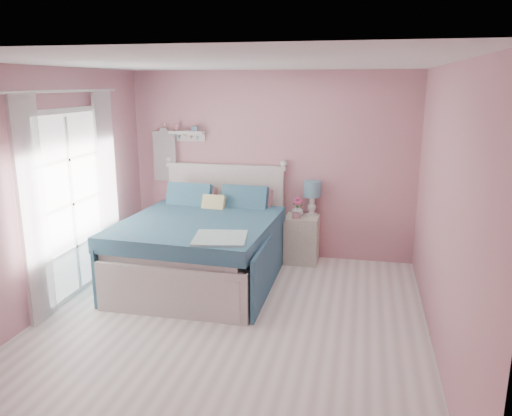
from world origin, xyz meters
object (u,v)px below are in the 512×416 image
at_px(nightstand, 302,239).
at_px(teacup, 296,216).
at_px(table_lamp, 312,191).
at_px(vase, 298,210).
at_px(bed, 203,247).

relative_size(nightstand, teacup, 6.47).
xyz_separation_m(table_lamp, vase, (-0.18, -0.09, -0.25)).
distance_m(bed, teacup, 1.35).
relative_size(bed, nightstand, 3.52).
xyz_separation_m(table_lamp, teacup, (-0.18, -0.23, -0.29)).
bearing_deg(bed, nightstand, 40.84).
bearing_deg(nightstand, table_lamp, 46.13).
bearing_deg(bed, vase, 43.49).
relative_size(table_lamp, teacup, 4.74).
height_order(nightstand, table_lamp, table_lamp).
height_order(table_lamp, vase, table_lamp).
xyz_separation_m(bed, table_lamp, (1.25, 1.01, 0.56)).
bearing_deg(teacup, vase, 90.02).
height_order(bed, vase, bed).
relative_size(bed, teacup, 22.75).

